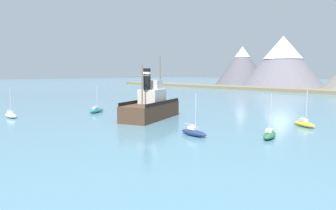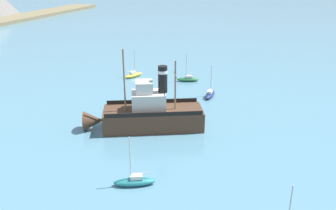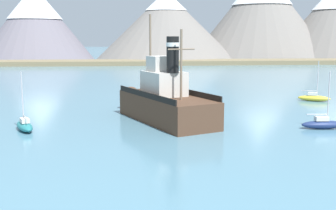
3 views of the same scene
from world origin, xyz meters
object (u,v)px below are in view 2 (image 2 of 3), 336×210
object	(u,v)px
sailboat_yellow	(134,75)
sailboat_green	(188,79)
sailboat_navy	(210,94)
sailboat_teal	(135,181)
old_tugboat	(148,114)

from	to	relation	value
sailboat_yellow	sailboat_green	size ratio (longest dim) A/B	1.00
sailboat_green	sailboat_navy	world-z (taller)	same
sailboat_teal	sailboat_green	xyz separation A→B (m)	(31.71, 3.89, 0.00)
old_tugboat	sailboat_navy	bearing A→B (deg)	-19.75
sailboat_navy	sailboat_yellow	bearing A→B (deg)	69.06
old_tugboat	sailboat_green	distance (m)	19.86
old_tugboat	sailboat_yellow	size ratio (longest dim) A/B	2.97
sailboat_green	old_tugboat	bearing A→B (deg)	-178.58
sailboat_yellow	sailboat_teal	xyz separation A→B (m)	(-31.10, -13.82, 0.00)
old_tugboat	sailboat_green	world-z (taller)	old_tugboat
sailboat_yellow	sailboat_teal	bearing A→B (deg)	-156.05
sailboat_yellow	sailboat_navy	world-z (taller)	same
old_tugboat	sailboat_teal	world-z (taller)	old_tugboat
sailboat_yellow	sailboat_navy	xyz separation A→B (m)	(-5.83, -15.22, 0.00)
sailboat_navy	old_tugboat	bearing A→B (deg)	160.25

